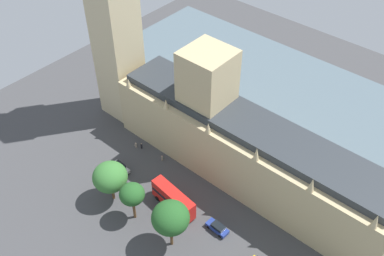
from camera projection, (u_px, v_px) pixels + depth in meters
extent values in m
plane|color=#424244|center=(240.00, 180.00, 94.76)|extent=(134.64, 134.64, 0.00)
cube|color=slate|center=(319.00, 103.00, 113.80)|extent=(36.34, 121.18, 0.25)
cube|color=tan|center=(248.00, 152.00, 91.32)|extent=(13.61, 62.18, 13.58)
cube|color=tan|center=(207.00, 106.00, 92.43)|extent=(9.31, 9.31, 26.42)
cube|color=#2D3338|center=(251.00, 125.00, 86.22)|extent=(10.34, 59.70, 1.60)
cone|color=tan|center=(128.00, 83.00, 96.03)|extent=(1.20, 1.20, 2.10)
cone|color=tan|center=(166.00, 104.00, 90.54)|extent=(1.20, 1.20, 2.28)
cone|color=tan|center=(208.00, 128.00, 85.11)|extent=(1.20, 1.20, 2.28)
cone|color=tan|center=(256.00, 154.00, 79.48)|extent=(1.20, 1.20, 2.89)
cone|color=tan|center=(312.00, 185.00, 74.00)|extent=(1.20, 1.20, 3.05)
cone|color=tan|center=(376.00, 221.00, 68.58)|extent=(1.20, 1.20, 3.03)
cube|color=#CCBA8E|center=(118.00, 49.00, 100.57)|extent=(8.41, 8.41, 35.37)
cube|color=#B7B7BC|center=(120.00, 168.00, 96.32)|extent=(2.06, 4.65, 0.75)
cube|color=black|center=(119.00, 165.00, 95.96)|extent=(1.66, 2.63, 0.65)
cylinder|color=black|center=(128.00, 171.00, 96.25)|extent=(0.29, 0.69, 0.68)
cylinder|color=black|center=(122.00, 175.00, 95.38)|extent=(0.29, 0.69, 0.68)
cylinder|color=black|center=(119.00, 164.00, 97.76)|extent=(0.29, 0.69, 0.68)
cylinder|color=black|center=(113.00, 168.00, 96.88)|extent=(0.29, 0.69, 0.68)
cube|color=red|center=(173.00, 199.00, 87.52)|extent=(3.63, 10.71, 4.20)
cube|color=black|center=(173.00, 199.00, 87.46)|extent=(3.65, 10.32, 0.70)
cylinder|color=black|center=(158.00, 198.00, 90.35)|extent=(0.47, 1.13, 1.10)
cylinder|color=black|center=(166.00, 192.00, 91.51)|extent=(0.47, 1.13, 1.10)
cylinder|color=black|center=(182.00, 220.00, 86.36)|extent=(0.47, 1.13, 1.10)
cylinder|color=black|center=(190.00, 213.00, 87.51)|extent=(0.47, 1.13, 1.10)
cube|color=navy|center=(217.00, 228.00, 84.80)|extent=(2.08, 4.68, 0.75)
cube|color=black|center=(218.00, 226.00, 84.22)|extent=(1.69, 2.65, 0.65)
cylinder|color=black|center=(209.00, 227.00, 85.35)|extent=(0.28, 0.69, 0.68)
cylinder|color=black|center=(214.00, 222.00, 86.27)|extent=(0.28, 0.69, 0.68)
cylinder|color=black|center=(220.00, 236.00, 83.85)|extent=(0.28, 0.69, 0.68)
cylinder|color=black|center=(226.00, 231.00, 84.76)|extent=(0.28, 0.69, 0.68)
cylinder|color=black|center=(142.00, 146.00, 101.49)|extent=(0.58, 0.58, 1.25)
sphere|color=tan|center=(141.00, 144.00, 100.99)|extent=(0.24, 0.24, 0.24)
cube|color=black|center=(142.00, 145.00, 101.65)|extent=(0.26, 0.29, 0.22)
cylinder|color=gray|center=(136.00, 145.00, 101.61)|extent=(0.59, 0.59, 1.26)
sphere|color=beige|center=(136.00, 143.00, 101.10)|extent=(0.24, 0.24, 0.24)
cube|color=gray|center=(135.00, 145.00, 101.52)|extent=(0.25, 0.29, 0.23)
cylinder|color=gray|center=(162.00, 158.00, 98.55)|extent=(0.58, 0.58, 1.26)
sphere|color=tan|center=(162.00, 156.00, 98.05)|extent=(0.24, 0.24, 0.24)
cube|color=#336B60|center=(163.00, 158.00, 98.57)|extent=(0.24, 0.30, 0.23)
cylinder|color=brown|center=(113.00, 192.00, 89.79)|extent=(0.56, 0.56, 3.87)
ellipsoid|color=#387533|center=(110.00, 177.00, 86.74)|extent=(6.95, 6.95, 5.91)
cylinder|color=brown|center=(134.00, 209.00, 85.86)|extent=(0.56, 0.56, 5.17)
ellipsoid|color=#235623|center=(132.00, 194.00, 82.89)|extent=(4.89, 4.89, 4.16)
cylinder|color=brown|center=(171.00, 235.00, 81.22)|extent=(0.56, 0.56, 5.45)
ellipsoid|color=#235623|center=(171.00, 218.00, 77.67)|extent=(6.86, 6.86, 5.84)
cylinder|color=black|center=(105.00, 181.00, 90.49)|extent=(0.18, 0.18, 5.97)
sphere|color=#F2EAC6|center=(103.00, 171.00, 88.30)|extent=(0.56, 0.56, 0.56)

